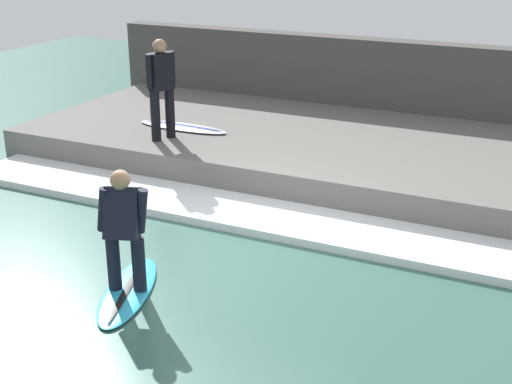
# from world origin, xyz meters

# --- Properties ---
(ground_plane) EXTENTS (28.00, 28.00, 0.00)m
(ground_plane) POSITION_xyz_m (0.00, 0.00, 0.00)
(ground_plane) COLOR #386056
(concrete_ledge) EXTENTS (4.40, 11.39, 0.53)m
(concrete_ledge) POSITION_xyz_m (4.01, 0.00, 0.26)
(concrete_ledge) COLOR #66635E
(concrete_ledge) RESTS_ON ground_plane
(back_wall) EXTENTS (0.50, 11.96, 1.89)m
(back_wall) POSITION_xyz_m (6.46, 0.00, 0.94)
(back_wall) COLOR #474442
(back_wall) RESTS_ON ground_plane
(wave_foam_crest) EXTENTS (1.18, 10.82, 0.12)m
(wave_foam_crest) POSITION_xyz_m (1.22, 0.00, 0.06)
(wave_foam_crest) COLOR white
(wave_foam_crest) RESTS_ON ground_plane
(surfboard_riding) EXTENTS (1.80, 1.07, 0.07)m
(surfboard_riding) POSITION_xyz_m (-1.43, 0.71, 0.03)
(surfboard_riding) COLOR #2DADD1
(surfboard_riding) RESTS_ON ground_plane
(surfer_riding) EXTENTS (0.51, 0.61, 1.47)m
(surfer_riding) POSITION_xyz_m (-1.43, 0.71, 0.88)
(surfer_riding) COLOR black
(surfer_riding) RESTS_ON surfboard_riding
(surfer_waiting_near) EXTENTS (0.55, 0.37, 1.73)m
(surfer_waiting_near) POSITION_xyz_m (2.62, 2.77, 1.50)
(surfer_waiting_near) COLOR black
(surfer_waiting_near) RESTS_ON concrete_ledge
(surfboard_waiting_near) EXTENTS (0.52, 1.83, 0.07)m
(surfboard_waiting_near) POSITION_xyz_m (3.33, 2.81, 0.56)
(surfboard_waiting_near) COLOR silver
(surfboard_waiting_near) RESTS_ON concrete_ledge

